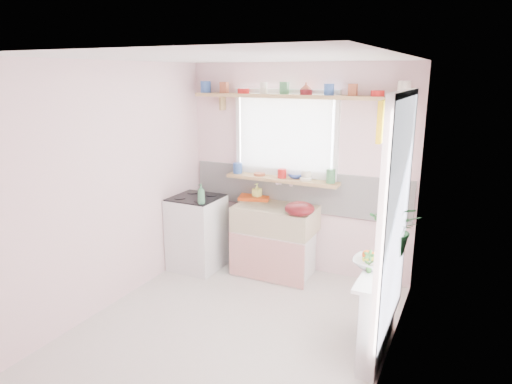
% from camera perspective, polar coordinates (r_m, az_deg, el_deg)
% --- Properties ---
extents(room, '(3.20, 3.20, 3.20)m').
position_cam_1_polar(room, '(4.59, 9.65, 1.78)').
color(room, silver).
rests_on(room, ground).
extents(sink_unit, '(0.95, 0.65, 1.11)m').
position_cam_1_polar(sink_unit, '(5.51, 2.39, -6.01)').
color(sink_unit, white).
rests_on(sink_unit, ground).
extents(cooker, '(0.58, 0.58, 0.93)m').
position_cam_1_polar(cooker, '(5.73, -7.37, -5.01)').
color(cooker, white).
rests_on(cooker, ground).
extents(radiator_ledge, '(0.22, 0.95, 0.78)m').
position_cam_1_polar(radiator_ledge, '(4.19, 15.05, -14.09)').
color(radiator_ledge, white).
rests_on(radiator_ledge, ground).
extents(windowsill, '(1.40, 0.22, 0.04)m').
position_cam_1_polar(windowsill, '(5.47, 3.25, 1.58)').
color(windowsill, tan).
rests_on(windowsill, room).
extents(pine_shelf, '(2.52, 0.24, 0.04)m').
position_cam_1_polar(pine_shelf, '(5.27, 4.90, 11.82)').
color(pine_shelf, tan).
rests_on(pine_shelf, room).
extents(shelf_crockery, '(2.47, 0.11, 0.12)m').
position_cam_1_polar(shelf_crockery, '(5.28, 4.68, 12.64)').
color(shelf_crockery, '#3359A5').
rests_on(shelf_crockery, pine_shelf).
extents(sill_crockery, '(1.35, 0.11, 0.12)m').
position_cam_1_polar(sill_crockery, '(5.45, 3.26, 2.36)').
color(sill_crockery, '#3359A5').
rests_on(sill_crockery, windowsill).
extents(dish_tray, '(0.44, 0.38, 0.04)m').
position_cam_1_polar(dish_tray, '(5.71, -0.18, -0.66)').
color(dish_tray, '#DB4913').
rests_on(dish_tray, sink_unit).
extents(colander, '(0.41, 0.41, 0.15)m').
position_cam_1_polar(colander, '(5.05, 5.48, -2.10)').
color(colander, '#550E12').
rests_on(colander, sink_unit).
extents(jade_plant, '(0.47, 0.41, 0.50)m').
position_cam_1_polar(jade_plant, '(4.30, 17.06, -4.34)').
color(jade_plant, '#255E2A').
rests_on(jade_plant, radiator_ledge).
extents(fruit_bowl, '(0.31, 0.31, 0.08)m').
position_cam_1_polar(fruit_bowl, '(4.04, 14.25, -8.60)').
color(fruit_bowl, silver).
rests_on(fruit_bowl, radiator_ledge).
extents(herb_pot, '(0.10, 0.07, 0.19)m').
position_cam_1_polar(herb_pot, '(3.91, 13.94, -8.45)').
color(herb_pot, '#336729').
rests_on(herb_pot, radiator_ledge).
extents(soap_bottle_sink, '(0.11, 0.11, 0.20)m').
position_cam_1_polar(soap_bottle_sink, '(5.67, 0.12, 0.09)').
color(soap_bottle_sink, '#E9F66D').
rests_on(soap_bottle_sink, sink_unit).
extents(sill_cup, '(0.16, 0.16, 0.10)m').
position_cam_1_polar(sill_cup, '(5.41, 6.33, 2.13)').
color(sill_cup, beige).
rests_on(sill_cup, windowsill).
extents(sill_bowl, '(0.21, 0.21, 0.05)m').
position_cam_1_polar(sill_bowl, '(5.46, 4.99, 2.02)').
color(sill_bowl, '#3551AD').
rests_on(sill_bowl, windowsill).
extents(shelf_vase, '(0.15, 0.15, 0.13)m').
position_cam_1_polar(shelf_vase, '(5.29, 6.27, 12.73)').
color(shelf_vase, '#9A472F').
rests_on(shelf_vase, pine_shelf).
extents(cooker_bottle, '(0.09, 0.09, 0.23)m').
position_cam_1_polar(cooker_bottle, '(5.27, -6.87, -0.23)').
color(cooker_bottle, '#41835A').
rests_on(cooker_bottle, cooker).
extents(fruit, '(0.20, 0.14, 0.10)m').
position_cam_1_polar(fruit, '(4.02, 14.40, -7.78)').
color(fruit, '#F75B14').
rests_on(fruit, fruit_bowl).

